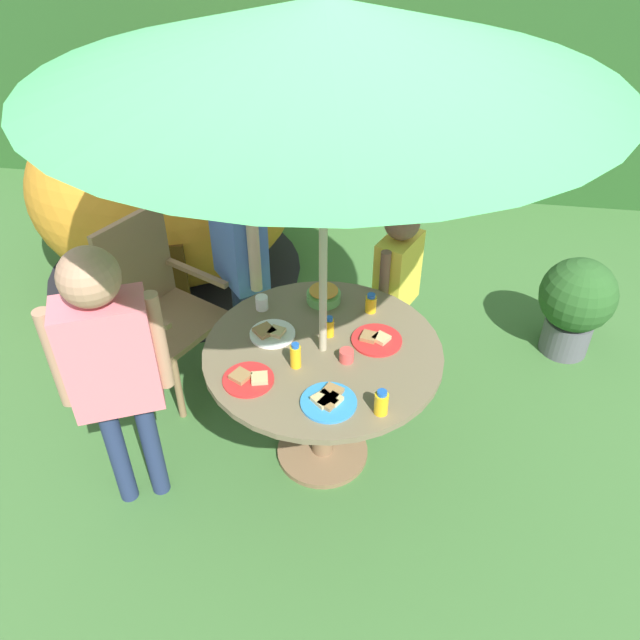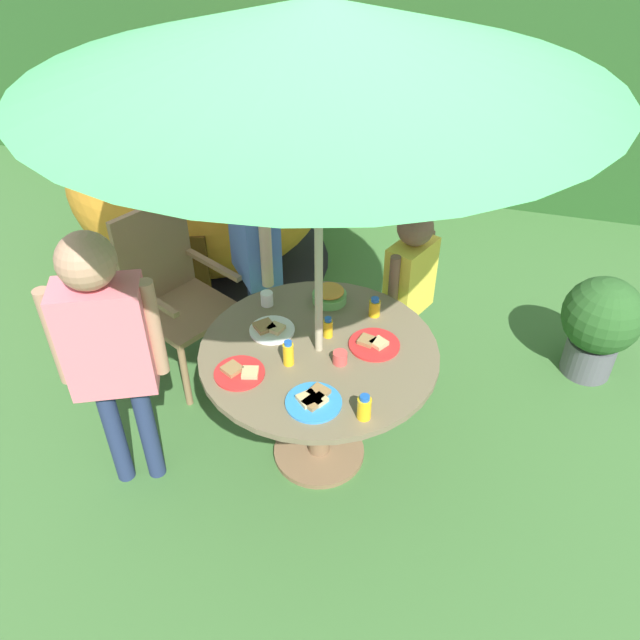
# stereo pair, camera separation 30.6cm
# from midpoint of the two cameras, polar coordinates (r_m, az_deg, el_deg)

# --- Properties ---
(ground_plane) EXTENTS (10.00, 10.00, 0.02)m
(ground_plane) POSITION_cam_midpoint_polar(r_m,az_deg,el_deg) (3.51, -2.33, -11.98)
(ground_plane) COLOR #3D6B33
(hedge_backdrop) EXTENTS (9.00, 0.70, 1.78)m
(hedge_backdrop) POSITION_cam_midpoint_polar(r_m,az_deg,el_deg) (5.96, 3.80, 20.42)
(hedge_backdrop) COLOR #285623
(hedge_backdrop) RESTS_ON ground_plane
(garden_table) EXTENTS (1.12, 1.12, 0.73)m
(garden_table) POSITION_cam_midpoint_polar(r_m,az_deg,el_deg) (3.09, -2.59, -5.05)
(garden_table) COLOR brown
(garden_table) RESTS_ON ground_plane
(patio_umbrella) EXTENTS (2.10, 2.10, 2.23)m
(patio_umbrella) POSITION_cam_midpoint_polar(r_m,az_deg,el_deg) (2.33, -3.73, 23.70)
(patio_umbrella) COLOR #B7AD8C
(patio_umbrella) RESTS_ON ground_plane
(wooden_chair) EXTENTS (0.65, 0.64, 1.03)m
(wooden_chair) POSITION_cam_midpoint_polar(r_m,az_deg,el_deg) (3.74, -16.74, 1.77)
(wooden_chair) COLOR #93704C
(wooden_chair) RESTS_ON ground_plane
(dome_tent) EXTENTS (2.14, 2.14, 1.34)m
(dome_tent) POSITION_cam_midpoint_polar(r_m,az_deg,el_deg) (4.70, -15.64, 11.14)
(dome_tent) COLOR orange
(dome_tent) RESTS_ON ground_plane
(potted_plant) EXTENTS (0.46, 0.46, 0.66)m
(potted_plant) POSITION_cam_midpoint_polar(r_m,az_deg,el_deg) (4.12, 19.96, 1.42)
(potted_plant) COLOR #595960
(potted_plant) RESTS_ON ground_plane
(child_in_yellow_shirt) EXTENTS (0.26, 0.36, 1.13)m
(child_in_yellow_shirt) POSITION_cam_midpoint_polar(r_m,az_deg,el_deg) (3.53, 4.51, 4.21)
(child_in_yellow_shirt) COLOR #3F3F47
(child_in_yellow_shirt) RESTS_ON ground_plane
(child_in_blue_shirt) EXTENTS (0.37, 0.39, 1.35)m
(child_in_blue_shirt) POSITION_cam_midpoint_polar(r_m,az_deg,el_deg) (3.57, -9.75, 6.90)
(child_in_blue_shirt) COLOR navy
(child_in_blue_shirt) RESTS_ON ground_plane
(child_in_pink_shirt) EXTENTS (0.44, 0.34, 1.43)m
(child_in_pink_shirt) POSITION_cam_midpoint_polar(r_m,az_deg,el_deg) (2.86, -21.24, -3.10)
(child_in_pink_shirt) COLOR navy
(child_in_pink_shirt) RESTS_ON ground_plane
(snack_bowl) EXTENTS (0.18, 0.18, 0.09)m
(snack_bowl) POSITION_cam_midpoint_polar(r_m,az_deg,el_deg) (3.25, -2.36, 2.21)
(snack_bowl) COLOR #66B259
(snack_bowl) RESTS_ON garden_table
(plate_center_back) EXTENTS (0.23, 0.23, 0.03)m
(plate_center_back) POSITION_cam_midpoint_polar(r_m,az_deg,el_deg) (2.85, -9.49, -5.35)
(plate_center_back) COLOR red
(plate_center_back) RESTS_ON garden_table
(plate_front_edge) EXTENTS (0.24, 0.24, 0.03)m
(plate_front_edge) POSITION_cam_midpoint_polar(r_m,az_deg,el_deg) (2.71, -2.47, -7.35)
(plate_front_edge) COLOR #338CD8
(plate_front_edge) RESTS_ON garden_table
(plate_mid_left) EXTENTS (0.24, 0.24, 0.03)m
(plate_mid_left) POSITION_cam_midpoint_polar(r_m,az_deg,el_deg) (3.01, 2.17, -1.87)
(plate_mid_left) COLOR red
(plate_mid_left) RESTS_ON garden_table
(plate_back_edge) EXTENTS (0.22, 0.22, 0.03)m
(plate_back_edge) POSITION_cam_midpoint_polar(r_m,az_deg,el_deg) (3.07, -7.21, -1.27)
(plate_back_edge) COLOR white
(plate_back_edge) RESTS_ON garden_table
(juice_bottle_near_left) EXTENTS (0.05, 0.05, 0.11)m
(juice_bottle_near_left) POSITION_cam_midpoint_polar(r_m,az_deg,el_deg) (3.02, -2.05, -0.75)
(juice_bottle_near_left) COLOR yellow
(juice_bottle_near_left) RESTS_ON garden_table
(juice_bottle_near_right) EXTENTS (0.05, 0.05, 0.13)m
(juice_bottle_near_right) POSITION_cam_midpoint_polar(r_m,az_deg,el_deg) (2.86, -5.27, -3.33)
(juice_bottle_near_right) COLOR yellow
(juice_bottle_near_right) RESTS_ON garden_table
(juice_bottle_far_left) EXTENTS (0.06, 0.06, 0.10)m
(juice_bottle_far_left) POSITION_cam_midpoint_polar(r_m,az_deg,el_deg) (3.18, 1.83, 1.39)
(juice_bottle_far_left) COLOR yellow
(juice_bottle_far_left) RESTS_ON garden_table
(juice_bottle_far_right) EXTENTS (0.06, 0.06, 0.12)m
(juice_bottle_far_right) POSITION_cam_midpoint_polar(r_m,az_deg,el_deg) (2.64, 2.19, -7.55)
(juice_bottle_far_right) COLOR yellow
(juice_bottle_far_right) RESTS_ON garden_table
(cup_near) EXTENTS (0.07, 0.07, 0.06)m
(cup_near) POSITION_cam_midpoint_polar(r_m,az_deg,el_deg) (2.89, -0.63, -3.33)
(cup_near) COLOR #E04C47
(cup_near) RESTS_ON garden_table
(cup_far) EXTENTS (0.06, 0.06, 0.07)m
(cup_far) POSITION_cam_midpoint_polar(r_m,az_deg,el_deg) (3.23, -7.93, 1.43)
(cup_far) COLOR white
(cup_far) RESTS_ON garden_table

